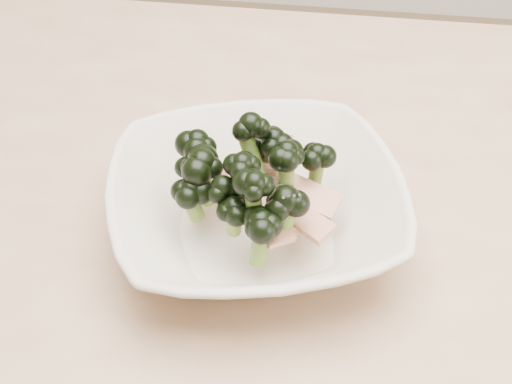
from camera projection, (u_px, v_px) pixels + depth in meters
dining_table at (348, 272)px, 0.75m from camera, size 1.20×0.80×0.75m
broccoli_dish at (255, 203)px, 0.63m from camera, size 0.32×0.32×0.11m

